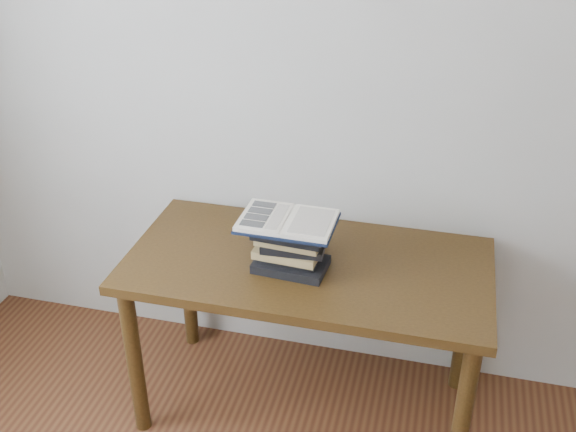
# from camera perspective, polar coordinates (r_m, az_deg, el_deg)

# --- Properties ---
(room_shell) EXTENTS (3.54, 3.54, 2.62)m
(room_shell) POSITION_cam_1_polar(r_m,az_deg,el_deg) (0.84, -15.83, -1.10)
(room_shell) COLOR #B8B7AE
(room_shell) RESTS_ON ground
(desk) EXTENTS (1.31, 0.66, 0.70)m
(desk) POSITION_cam_1_polar(r_m,az_deg,el_deg) (2.49, 1.64, -5.75)
(desk) COLOR #412A10
(desk) RESTS_ON ground
(book_stack) EXTENTS (0.26, 0.20, 0.18)m
(book_stack) POSITION_cam_1_polar(r_m,az_deg,el_deg) (2.35, 0.27, -2.59)
(book_stack) COLOR black
(book_stack) RESTS_ON desk
(open_book) EXTENTS (0.33, 0.23, 0.03)m
(open_book) POSITION_cam_1_polar(r_m,az_deg,el_deg) (2.30, -0.04, -0.44)
(open_book) COLOR black
(open_book) RESTS_ON book_stack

